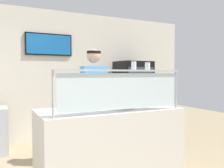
# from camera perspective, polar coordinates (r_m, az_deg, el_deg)

# --- Properties ---
(ground_plane) EXTENTS (12.00, 12.00, 0.00)m
(ground_plane) POSITION_cam_1_polar(r_m,az_deg,el_deg) (3.78, -4.85, -19.05)
(ground_plane) COLOR tan
(ground_plane) RESTS_ON ground
(shop_rear_unit) EXTENTS (6.15, 0.13, 2.70)m
(shop_rear_unit) POSITION_cam_1_polar(r_m,az_deg,el_deg) (5.20, -12.15, 2.12)
(shop_rear_unit) COLOR silver
(shop_rear_unit) RESTS_ON ground
(serving_counter) EXTENTS (1.75, 0.79, 0.95)m
(serving_counter) POSITION_cam_1_polar(r_m,az_deg,el_deg) (3.10, -0.63, -14.64)
(serving_counter) COLOR silver
(serving_counter) RESTS_ON ground
(sneeze_guard) EXTENTS (1.57, 0.06, 0.48)m
(sneeze_guard) POSITION_cam_1_polar(r_m,az_deg,el_deg) (2.67, 2.51, -0.46)
(sneeze_guard) COLOR #B2B5BC
(sneeze_guard) RESTS_ON serving_counter
(pizza_tray) EXTENTS (0.42, 0.42, 0.04)m
(pizza_tray) POSITION_cam_1_polar(r_m,az_deg,el_deg) (3.06, 1.66, -5.44)
(pizza_tray) COLOR #9EA0A8
(pizza_tray) RESTS_ON serving_counter
(pizza_server) EXTENTS (0.12, 0.29, 0.01)m
(pizza_server) POSITION_cam_1_polar(r_m,az_deg,el_deg) (3.04, 1.89, -5.07)
(pizza_server) COLOR #ADAFB7
(pizza_server) RESTS_ON pizza_tray
(parmesan_shaker) EXTENTS (0.06, 0.06, 0.10)m
(parmesan_shaker) POSITION_cam_1_polar(r_m,az_deg,el_deg) (2.74, 5.22, 4.29)
(parmesan_shaker) COLOR white
(parmesan_shaker) RESTS_ON sneeze_guard
(pepper_flake_shaker) EXTENTS (0.06, 0.06, 0.09)m
(pepper_flake_shaker) POSITION_cam_1_polar(r_m,az_deg,el_deg) (2.85, 8.46, 4.15)
(pepper_flake_shaker) COLOR white
(pepper_flake_shaker) RESTS_ON sneeze_guard
(worker_figure) EXTENTS (0.41, 0.50, 1.76)m
(worker_figure) POSITION_cam_1_polar(r_m,az_deg,el_deg) (3.67, -4.21, -3.52)
(worker_figure) COLOR #23232D
(worker_figure) RESTS_ON ground
(drink_fridge) EXTENTS (0.72, 0.65, 1.66)m
(drink_fridge) POSITION_cam_1_polar(r_m,az_deg,el_deg) (5.42, 5.05, -3.41)
(drink_fridge) COLOR black
(drink_fridge) RESTS_ON ground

